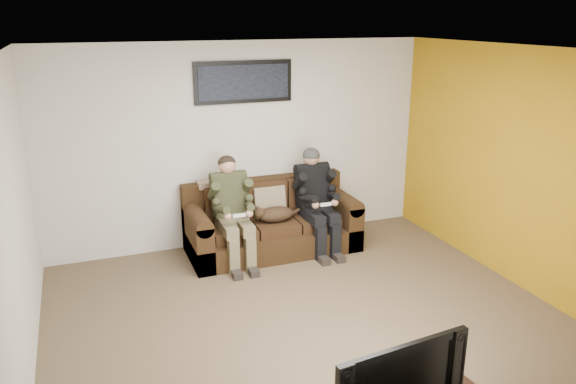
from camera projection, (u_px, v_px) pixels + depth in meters
name	position (u px, v px, depth m)	size (l,w,h in m)	color
floor	(308.00, 320.00, 5.58)	(5.00, 5.00, 0.00)	brown
ceiling	(311.00, 51.00, 4.79)	(5.00, 5.00, 0.00)	silver
wall_back	(241.00, 145.00, 7.19)	(5.00, 5.00, 0.00)	beige
wall_front	(464.00, 310.00, 3.18)	(5.00, 5.00, 0.00)	beige
wall_left	(12.00, 231.00, 4.34)	(4.50, 4.50, 0.00)	beige
wall_right	(523.00, 170.00, 6.04)	(4.50, 4.50, 0.00)	beige
accent_wall_right	(522.00, 170.00, 6.03)	(4.50, 4.50, 0.00)	#AE7F11
sofa	(271.00, 224.00, 7.19)	(2.14, 0.92, 0.87)	black
throw_pillow	(269.00, 202.00, 7.14)	(0.41, 0.12, 0.39)	#816D54
throw_blanket	(215.00, 183.00, 7.04)	(0.44, 0.21, 0.08)	tan
person_left	(232.00, 205.00, 6.73)	(0.51, 0.87, 1.28)	#6F6245
person_right	(316.00, 194.00, 7.10)	(0.51, 0.86, 1.29)	black
cat	(274.00, 214.00, 6.97)	(0.66, 0.26, 0.24)	#402B19
framed_poster	(244.00, 82.00, 6.93)	(1.25, 0.05, 0.52)	black
television	(393.00, 376.00, 3.54)	(0.96, 0.13, 0.55)	black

